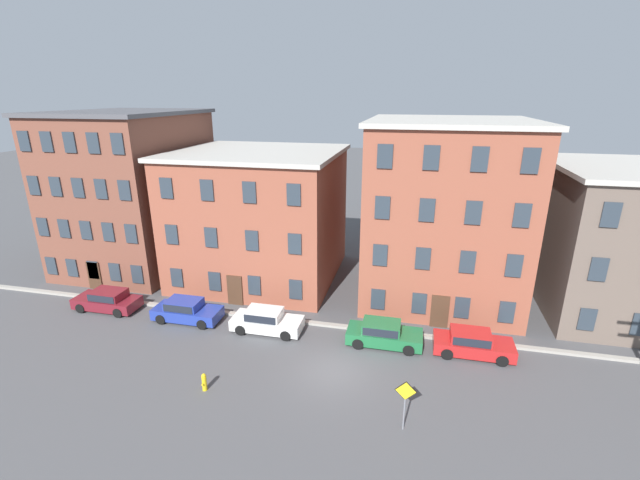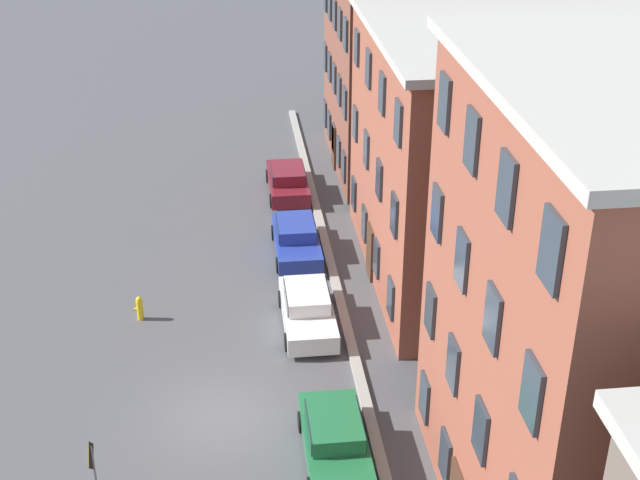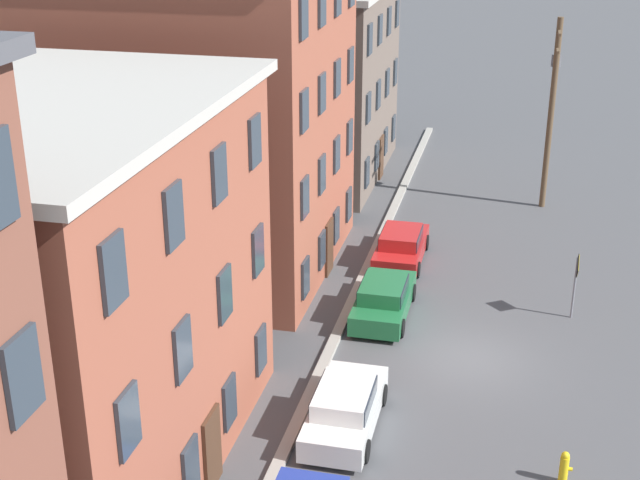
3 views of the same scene
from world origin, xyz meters
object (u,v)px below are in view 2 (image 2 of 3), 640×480
(car_blue, at_px, (296,238))
(fire_hydrant, at_px, (140,308))
(car_white, at_px, (307,307))
(caution_sign, at_px, (93,466))
(car_maroon, at_px, (288,180))
(car_green, at_px, (335,439))

(car_blue, height_order, fire_hydrant, car_blue)
(car_white, relative_size, fire_hydrant, 4.58)
(car_blue, distance_m, caution_sign, 15.79)
(car_maroon, relative_size, car_blue, 1.00)
(car_maroon, bearing_deg, fire_hydrant, -31.21)
(caution_sign, bearing_deg, fire_hydrant, 177.23)
(car_green, bearing_deg, car_maroon, 179.58)
(car_maroon, bearing_deg, car_white, -1.08)
(car_maroon, bearing_deg, caution_sign, -18.57)
(caution_sign, bearing_deg, car_green, 102.40)
(car_green, bearing_deg, car_blue, 179.96)
(car_maroon, distance_m, car_green, 18.82)
(car_green, relative_size, caution_sign, 1.74)
(car_maroon, xyz_separation_m, caution_sign, (20.29, -6.82, 0.93))
(car_maroon, distance_m, car_white, 11.56)
(car_white, height_order, car_green, same)
(caution_sign, height_order, fire_hydrant, caution_sign)
(car_maroon, xyz_separation_m, car_white, (11.55, -0.22, 0.00))
(car_blue, distance_m, car_green, 12.81)
(car_maroon, xyz_separation_m, car_green, (18.82, -0.14, 0.00))
(car_white, xyz_separation_m, car_green, (7.27, 0.08, 0.00))
(car_maroon, relative_size, car_green, 1.00)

